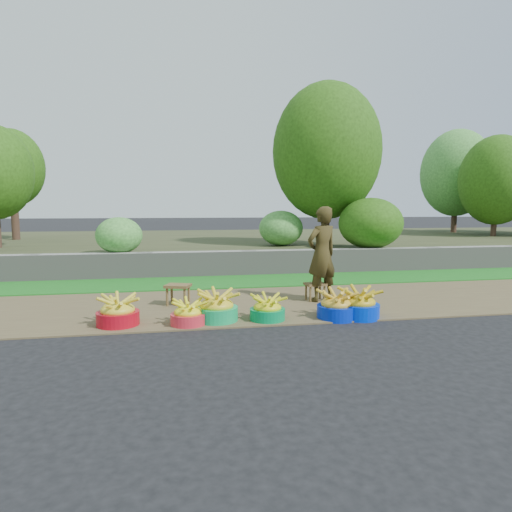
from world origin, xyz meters
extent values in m
plane|color=black|center=(0.00, 0.00, 0.00)|extent=(120.00, 120.00, 0.00)
cube|color=brown|center=(0.00, 1.25, 0.01)|extent=(80.00, 2.50, 0.02)
cube|color=#1B6B1C|center=(0.00, 3.25, 0.02)|extent=(80.00, 1.50, 0.04)
cube|color=gray|center=(0.00, 4.10, 0.28)|extent=(80.00, 0.35, 0.55)
cube|color=#383D22|center=(0.00, 9.00, 0.25)|extent=(80.00, 10.00, 0.50)
cylinder|color=#3E2A1E|center=(-6.50, 9.31, 1.32)|extent=(0.23, 0.23, 1.65)
ellipsoid|color=#2B5B12|center=(-6.50, 9.31, 2.71)|extent=(1.88, 1.88, 2.35)
cylinder|color=#3E2A1E|center=(9.43, 10.46, 1.27)|extent=(0.22, 0.22, 1.54)
ellipsoid|color=#4C973D|center=(9.43, 10.46, 2.86)|extent=(2.74, 2.74, 3.43)
cylinder|color=#3E2A1E|center=(9.32, 8.09, 1.10)|extent=(0.19, 0.19, 1.19)
ellipsoid|color=#2B5B12|center=(9.32, 8.09, 2.43)|extent=(2.46, 2.46, 3.08)
cylinder|color=#3E2A1E|center=(2.31, 5.70, 1.30)|extent=(0.22, 0.22, 1.60)
ellipsoid|color=#2B5B12|center=(2.31, 5.70, 2.94)|extent=(2.81, 2.81, 3.51)
ellipsoid|color=#4C973D|center=(1.11, 5.74, 0.96)|extent=(1.14, 1.14, 0.92)
ellipsoid|color=#2B5B12|center=(3.05, 4.57, 1.11)|extent=(1.54, 1.54, 1.23)
ellipsoid|color=#4C973D|center=(-2.78, 4.48, 0.89)|extent=(0.98, 0.98, 0.79)
cylinder|color=#A60917|center=(-2.29, 0.37, 0.10)|extent=(0.53, 0.53, 0.19)
ellipsoid|color=gold|center=(-2.29, 0.37, 0.24)|extent=(0.46, 0.46, 0.30)
cylinder|color=red|center=(-1.42, 0.23, 0.08)|extent=(0.44, 0.44, 0.16)
ellipsoid|color=yellow|center=(-1.42, 0.23, 0.20)|extent=(0.39, 0.39, 0.25)
cylinder|color=#109D55|center=(-1.05, 0.36, 0.10)|extent=(0.55, 0.55, 0.20)
ellipsoid|color=gold|center=(-1.05, 0.36, 0.25)|extent=(0.49, 0.49, 0.32)
cylinder|color=#028144|center=(-0.39, 0.28, 0.08)|extent=(0.46, 0.46, 0.17)
ellipsoid|color=#CFCB17|center=(-0.39, 0.28, 0.21)|extent=(0.41, 0.41, 0.27)
cylinder|color=#0321B5|center=(0.55, 0.22, 0.09)|extent=(0.52, 0.52, 0.19)
ellipsoid|color=gold|center=(0.55, 0.22, 0.24)|extent=(0.46, 0.46, 0.30)
cylinder|color=#002BD6|center=(0.87, 0.22, 0.10)|extent=(0.55, 0.55, 0.20)
ellipsoid|color=gold|center=(0.87, 0.22, 0.25)|extent=(0.48, 0.48, 0.31)
cube|color=brown|center=(-1.54, 1.34, 0.32)|extent=(0.43, 0.38, 0.04)
cylinder|color=brown|center=(-1.70, 1.30, 0.16)|extent=(0.04, 0.04, 0.28)
cylinder|color=brown|center=(-1.45, 1.21, 0.16)|extent=(0.04, 0.04, 0.28)
cylinder|color=brown|center=(-1.64, 1.48, 0.16)|extent=(0.04, 0.04, 0.28)
cylinder|color=brown|center=(-1.38, 1.39, 0.16)|extent=(0.04, 0.04, 0.28)
cube|color=brown|center=(0.60, 1.30, 0.28)|extent=(0.34, 0.28, 0.04)
cylinder|color=brown|center=(0.49, 1.20, 0.14)|extent=(0.03, 0.03, 0.24)
cylinder|color=brown|center=(0.73, 1.23, 0.14)|extent=(0.03, 0.03, 0.24)
cylinder|color=brown|center=(0.47, 1.37, 0.14)|extent=(0.03, 0.03, 0.24)
cylinder|color=brown|center=(0.71, 1.40, 0.14)|extent=(0.03, 0.03, 0.24)
imported|color=black|center=(0.69, 1.25, 0.76)|extent=(0.64, 0.53, 1.49)
camera|label=1|loc=(-1.52, -5.11, 1.49)|focal=30.00mm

